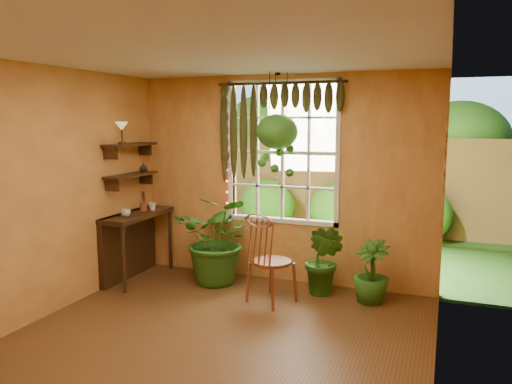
% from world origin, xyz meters
% --- Properties ---
extents(floor, '(4.50, 4.50, 0.00)m').
position_xyz_m(floor, '(0.00, 0.00, 0.00)').
color(floor, brown).
rests_on(floor, ground).
extents(ceiling, '(4.50, 4.50, 0.00)m').
position_xyz_m(ceiling, '(0.00, 0.00, 2.70)').
color(ceiling, silver).
rests_on(ceiling, wall_back).
extents(wall_back, '(4.00, 0.00, 4.00)m').
position_xyz_m(wall_back, '(0.00, 2.25, 1.35)').
color(wall_back, '#E5A74E').
rests_on(wall_back, floor).
extents(wall_left, '(0.00, 4.50, 4.50)m').
position_xyz_m(wall_left, '(-2.00, 0.00, 1.35)').
color(wall_left, '#E5A74E').
rests_on(wall_left, floor).
extents(wall_right, '(0.00, 4.50, 4.50)m').
position_xyz_m(wall_right, '(2.00, 0.00, 1.35)').
color(wall_right, '#E5A74E').
rests_on(wall_right, floor).
extents(window, '(1.52, 0.10, 1.86)m').
position_xyz_m(window, '(0.00, 2.28, 1.70)').
color(window, white).
rests_on(window, wall_back).
extents(valance_vine, '(1.70, 0.12, 1.10)m').
position_xyz_m(valance_vine, '(-0.08, 2.16, 2.28)').
color(valance_vine, '#34220E').
rests_on(valance_vine, window).
extents(string_lights, '(0.03, 0.03, 1.54)m').
position_xyz_m(string_lights, '(-0.76, 2.19, 1.75)').
color(string_lights, '#FF2633').
rests_on(string_lights, window).
extents(wall_plates, '(0.04, 0.32, 1.10)m').
position_xyz_m(wall_plates, '(1.98, 1.79, 1.55)').
color(wall_plates, beige).
rests_on(wall_plates, wall_right).
extents(counter_ledge, '(0.40, 1.20, 0.90)m').
position_xyz_m(counter_ledge, '(-1.91, 1.60, 0.55)').
color(counter_ledge, '#34220E').
rests_on(counter_ledge, floor).
extents(shelf_lower, '(0.25, 0.90, 0.04)m').
position_xyz_m(shelf_lower, '(-1.88, 1.60, 1.40)').
color(shelf_lower, '#34220E').
rests_on(shelf_lower, wall_left).
extents(shelf_upper, '(0.25, 0.90, 0.04)m').
position_xyz_m(shelf_upper, '(-1.88, 1.60, 1.80)').
color(shelf_upper, '#34220E').
rests_on(shelf_upper, wall_left).
extents(backyard, '(14.00, 10.00, 12.00)m').
position_xyz_m(backyard, '(0.24, 6.87, 1.28)').
color(backyard, '#265117').
rests_on(backyard, ground).
extents(windsor_chair, '(0.61, 0.62, 1.23)m').
position_xyz_m(windsor_chair, '(0.14, 1.38, 0.36)').
color(windsor_chair, brown).
rests_on(windsor_chair, floor).
extents(potted_plant_left, '(1.15, 1.02, 1.18)m').
position_xyz_m(potted_plant_left, '(-0.71, 1.82, 0.59)').
color(potted_plant_left, '#1A4E14').
rests_on(potted_plant_left, floor).
extents(potted_plant_mid, '(0.60, 0.54, 0.88)m').
position_xyz_m(potted_plant_mid, '(0.68, 1.85, 0.44)').
color(potted_plant_mid, '#1A4E14').
rests_on(potted_plant_mid, floor).
extents(potted_plant_right, '(0.54, 0.54, 0.74)m').
position_xyz_m(potted_plant_right, '(1.25, 1.81, 0.37)').
color(potted_plant_right, '#1A4E14').
rests_on(potted_plant_right, floor).
extents(hanging_basket, '(0.52, 0.52, 1.30)m').
position_xyz_m(hanging_basket, '(-0.00, 2.05, 1.93)').
color(hanging_basket, black).
rests_on(hanging_basket, ceiling).
extents(cup_a, '(0.13, 0.13, 0.10)m').
position_xyz_m(cup_a, '(-1.78, 1.32, 0.95)').
color(cup_a, silver).
rests_on(cup_a, counter_ledge).
extents(cup_b, '(0.13, 0.13, 0.10)m').
position_xyz_m(cup_b, '(-1.72, 1.84, 0.95)').
color(cup_b, beige).
rests_on(cup_b, counter_ledge).
extents(brush_jar, '(0.09, 0.09, 0.34)m').
position_xyz_m(brush_jar, '(-1.80, 1.75, 1.03)').
color(brush_jar, brown).
rests_on(brush_jar, counter_ledge).
extents(shelf_vase, '(0.13, 0.13, 0.12)m').
position_xyz_m(shelf_vase, '(-1.87, 1.88, 1.48)').
color(shelf_vase, '#B2AD99').
rests_on(shelf_vase, shelf_lower).
extents(tiffany_lamp, '(0.17, 0.17, 0.28)m').
position_xyz_m(tiffany_lamp, '(-1.86, 1.41, 2.02)').
color(tiffany_lamp, '#5A3119').
rests_on(tiffany_lamp, shelf_upper).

